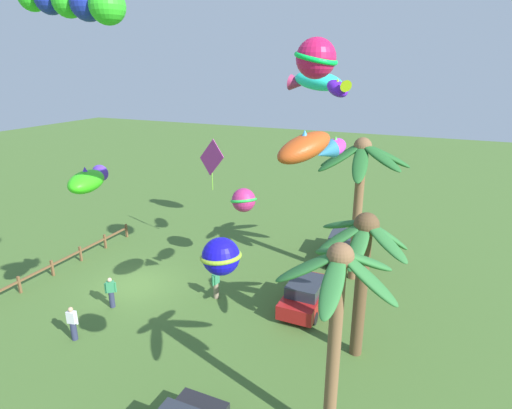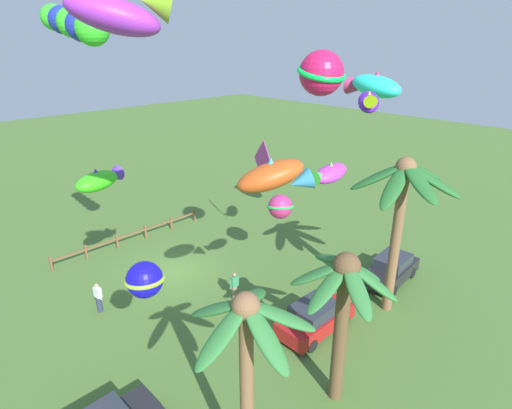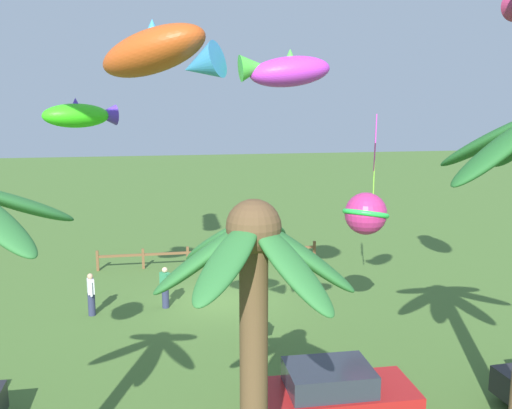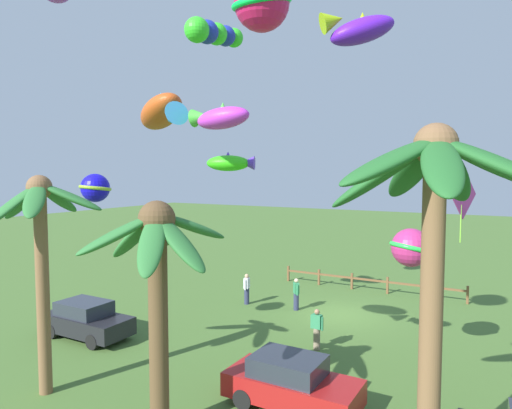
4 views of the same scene
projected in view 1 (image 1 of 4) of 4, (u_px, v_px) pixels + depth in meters
The scene contains 20 objects.
ground_plane at pixel (136, 286), 22.44m from camera, with size 120.00×120.00×0.00m, color #476B2D.
palm_tree_0 at pixel (364, 253), 15.77m from camera, with size 3.66×3.82×6.14m.
palm_tree_1 at pixel (338, 299), 11.63m from camera, with size 3.46×3.53×6.77m.
palm_tree_2 at pixel (361, 170), 21.40m from camera, with size 4.80×4.85×7.88m.
rail_fence at pixel (67, 259), 24.25m from camera, with size 10.42×0.12×0.95m.
parked_car_0 at pixel (306, 294), 20.19m from camera, with size 3.91×1.77×1.51m.
parked_car_2 at pixel (342, 246), 25.67m from camera, with size 4.00×1.95×1.51m.
spectator_0 at pixel (73, 323), 17.78m from camera, with size 0.30×0.54×1.59m.
spectator_1 at pixel (111, 292), 20.23m from camera, with size 0.42×0.45×1.59m.
spectator_2 at pixel (216, 284), 21.02m from camera, with size 0.55×0.27×1.59m.
kite_diamond_0 at pixel (212, 158), 24.50m from camera, with size 0.85×2.09×3.11m.
kite_fish_1 at pixel (307, 148), 13.97m from camera, with size 2.71×2.13×1.39m.
kite_ball_2 at pixel (221, 256), 11.46m from camera, with size 1.56×1.56×1.06m.
kite_fish_4 at pixel (338, 88), 18.70m from camera, with size 1.98×1.68×1.06m.
kite_tube_5 at pixel (73, 2), 12.76m from camera, with size 1.09×4.02×1.43m.
kite_ball_6 at pixel (316, 58), 15.96m from camera, with size 1.98×1.98×1.55m.
kite_ball_7 at pixel (244, 200), 22.91m from camera, with size 2.06×2.06×1.33m.
kite_fish_8 at pixel (335, 147), 15.95m from camera, with size 1.82×0.85×0.78m.
kite_fish_9 at pixel (88, 180), 15.23m from camera, with size 2.45×1.73×0.93m.
kite_fish_10 at pixel (315, 81), 23.05m from camera, with size 1.74×3.32×1.42m.
Camera 1 is at (15.57, 14.02, 11.23)m, focal length 29.18 mm.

